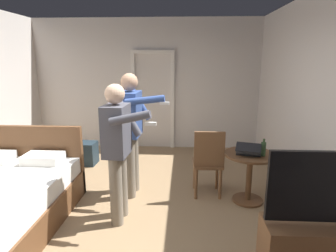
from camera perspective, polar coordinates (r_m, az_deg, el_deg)
name	(u,v)px	position (r m, az deg, el deg)	size (l,w,h in m)	color
ground_plane	(115,225)	(3.70, -10.52, -18.84)	(6.95, 6.95, 0.00)	#997A56
wall_back	(147,85)	(6.33, -4.25, 8.23)	(5.08, 0.12, 2.79)	silver
doorway_frame	(153,93)	(6.25, -3.01, 6.59)	(0.93, 0.08, 2.13)	white
tv_flatscreen	(324,238)	(3.18, 28.76, -18.98)	(1.13, 0.40, 1.19)	brown
side_table	(250,169)	(4.11, 16.00, -8.27)	(0.70, 0.70, 0.70)	brown
laptop	(249,151)	(3.97, 15.80, -4.80)	(0.40, 0.40, 0.16)	black
bottle_on_table	(263,149)	(3.97, 18.52, -4.33)	(0.06, 0.06, 0.23)	#344F2D
wooden_chair	(208,160)	(4.11, 8.02, -6.83)	(0.43, 0.43, 0.99)	brown
person_blue_shirt	(118,145)	(3.40, -9.99, -3.78)	(0.64, 0.57, 1.68)	gray
person_striped_shirt	(131,126)	(4.05, -7.32, -0.02)	(0.70, 0.60, 1.76)	gray
suitcase_dark	(80,153)	(5.67, -17.20, -5.18)	(0.62, 0.34, 0.42)	#1E2D38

